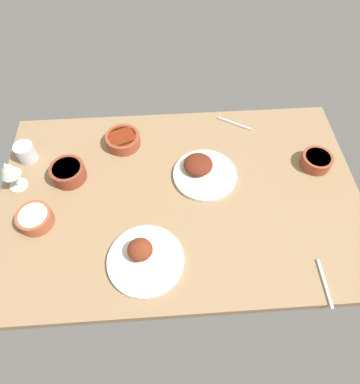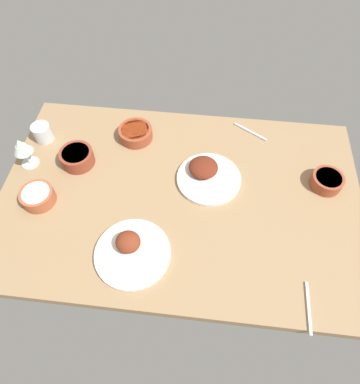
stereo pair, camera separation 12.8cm
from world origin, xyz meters
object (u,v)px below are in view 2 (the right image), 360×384
Objects in this scene: bowl_pasta at (327,181)px; bowl_sauce at (136,133)px; water_tumbler at (42,133)px; spoon_loose at (308,308)px; fork_loose at (250,132)px; wine_glass at (21,147)px; plate_center_main at (207,174)px; bowl_cream at (38,196)px; plate_far_side at (131,250)px; bowl_potatoes at (77,157)px.

bowl_pasta is 0.84× the size of bowl_sauce.
bowl_pasta is at bearing -5.51° from water_tumbler.
water_tumbler is 122.92cm from spoon_loose.
bowl_sauce is 0.89× the size of fork_loose.
water_tumbler reaches higher than spoon_loose.
spoon_loose is at bearing -23.36° from wine_glass.
plate_center_main is 2.03× the size of bowl_cream.
plate_far_side is at bearing -101.04° from spoon_loose.
spoon_loose is (17.97, -74.61, 0.00)cm from fork_loose.
fork_loose is at bearing 8.90° from water_tumbler.
bowl_sauce is 1.85× the size of water_tumbler.
bowl_potatoes is at bearing -31.26° from water_tumbler.
bowl_potatoes reaches higher than bowl_sauce.
bowl_sauce is at bearing 7.65° from water_tumbler.
spoon_loose is at bearing 135.22° from fork_loose.
bowl_pasta is at bearing 27.72° from plate_far_side.
bowl_pasta and bowl_sauce have the same top height.
bowl_sauce is 39.69cm from water_tumbler.
bowl_cream is at bearing 60.97° from fork_loose.
plate_far_side is at bearing -123.65° from plate_center_main.
fork_loose is (90.29, 27.84, -9.53)cm from wine_glass.
bowl_sauce is 45.61cm from wine_glass.
bowl_potatoes is 0.83× the size of fork_loose.
plate_far_side is 1.62× the size of fork_loose.
wine_glass reaches higher than bowl_pasta.
wine_glass is 118.32cm from spoon_loose.
plate_far_side is 1.83× the size of bowl_sauce.
plate_center_main is at bearing -29.72° from bowl_sauce.
water_tumbler reaches higher than plate_center_main.
spoon_loose is (35.53, -47.71, -1.61)cm from plate_center_main.
bowl_potatoes is 1.72× the size of water_tumbler.
water_tumbler reaches higher than bowl_cream.
bowl_potatoes is at bearing 8.17° from wine_glass.
bowl_potatoes reaches higher than bowl_cream.
bowl_pasta reaches higher than fork_loose.
bowl_cream is 102.54cm from spoon_loose.
plate_center_main is 46.73cm from bowl_pasta.
bowl_pasta reaches higher than spoon_loose.
bowl_potatoes is 21.38cm from water_tumbler.
plate_far_side is at bearing -80.98° from bowl_sauce.
bowl_cream is 91.95cm from fork_loose.
wine_glass reaches higher than plate_center_main.
bowl_pasta is 119.67cm from wine_glass.
plate_center_main reaches higher than bowl_cream.
bowl_cream is at bearing -163.90° from plate_center_main.
spoon_loose is at bearing -102.76° from bowl_pasta.
bowl_potatoes is 20.96cm from wine_glass.
bowl_sauce is (-8.50, 53.56, 0.90)cm from plate_far_side.
bowl_cream is (-30.61, -36.34, 0.15)cm from bowl_sauce.
plate_center_main is 1.90× the size of bowl_potatoes.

